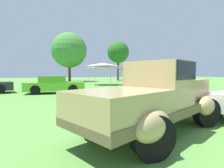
{
  "coord_description": "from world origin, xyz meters",
  "views": [
    {
      "loc": [
        -2.72,
        -3.93,
        1.41
      ],
      "look_at": [
        -0.2,
        3.02,
        0.97
      ],
      "focal_mm": 28.27,
      "sensor_mm": 36.0,
      "label": 1
    }
  ],
  "objects_px": {
    "canopy_tent_center_field": "(103,65)",
    "canopy_tent_right_field": "(133,66)",
    "spectator_between_cars": "(131,80)",
    "spectator_by_row": "(153,80)",
    "feature_pickup_truck": "(156,96)",
    "show_car_burgundy": "(157,82)",
    "show_car_lime": "(55,85)"
  },
  "relations": [
    {
      "from": "show_car_burgundy",
      "to": "canopy_tent_center_field",
      "type": "distance_m",
      "value": 7.79
    },
    {
      "from": "spectator_between_cars",
      "to": "spectator_by_row",
      "type": "xyz_separation_m",
      "value": [
        1.47,
        -0.83,
        0.0
      ]
    },
    {
      "from": "canopy_tent_right_field",
      "to": "spectator_between_cars",
      "type": "bearing_deg",
      "value": -117.98
    },
    {
      "from": "show_car_lime",
      "to": "spectator_by_row",
      "type": "height_order",
      "value": "spectator_by_row"
    },
    {
      "from": "show_car_burgundy",
      "to": "spectator_between_cars",
      "type": "height_order",
      "value": "spectator_between_cars"
    },
    {
      "from": "show_car_burgundy",
      "to": "canopy_tent_right_field",
      "type": "bearing_deg",
      "value": 77.76
    },
    {
      "from": "feature_pickup_truck",
      "to": "canopy_tent_right_field",
      "type": "relative_size",
      "value": 1.63
    },
    {
      "from": "feature_pickup_truck",
      "to": "canopy_tent_right_field",
      "type": "distance_m",
      "value": 20.75
    },
    {
      "from": "spectator_between_cars",
      "to": "spectator_by_row",
      "type": "distance_m",
      "value": 1.69
    },
    {
      "from": "spectator_between_cars",
      "to": "canopy_tent_center_field",
      "type": "height_order",
      "value": "canopy_tent_center_field"
    },
    {
      "from": "spectator_between_cars",
      "to": "canopy_tent_right_field",
      "type": "relative_size",
      "value": 0.6
    },
    {
      "from": "show_car_burgundy",
      "to": "canopy_tent_right_field",
      "type": "xyz_separation_m",
      "value": [
        1.83,
        8.42,
        1.82
      ]
    },
    {
      "from": "canopy_tent_center_field",
      "to": "canopy_tent_right_field",
      "type": "relative_size",
      "value": 1.15
    },
    {
      "from": "canopy_tent_center_field",
      "to": "show_car_burgundy",
      "type": "bearing_deg",
      "value": -66.21
    },
    {
      "from": "canopy_tent_center_field",
      "to": "spectator_between_cars",
      "type": "bearing_deg",
      "value": -93.49
    },
    {
      "from": "canopy_tent_right_field",
      "to": "spectator_by_row",
      "type": "bearing_deg",
      "value": -109.67
    },
    {
      "from": "feature_pickup_truck",
      "to": "show_car_lime",
      "type": "height_order",
      "value": "feature_pickup_truck"
    },
    {
      "from": "feature_pickup_truck",
      "to": "canopy_tent_right_field",
      "type": "bearing_deg",
      "value": 64.59
    },
    {
      "from": "show_car_lime",
      "to": "spectator_between_cars",
      "type": "height_order",
      "value": "spectator_between_cars"
    },
    {
      "from": "feature_pickup_truck",
      "to": "canopy_tent_right_field",
      "type": "height_order",
      "value": "canopy_tent_right_field"
    },
    {
      "from": "show_car_burgundy",
      "to": "canopy_tent_center_field",
      "type": "height_order",
      "value": "canopy_tent_center_field"
    },
    {
      "from": "spectator_by_row",
      "to": "canopy_tent_center_field",
      "type": "relative_size",
      "value": 0.53
    },
    {
      "from": "feature_pickup_truck",
      "to": "canopy_tent_center_field",
      "type": "bearing_deg",
      "value": 76.91
    },
    {
      "from": "feature_pickup_truck",
      "to": "show_car_lime",
      "type": "distance_m",
      "value": 9.87
    },
    {
      "from": "feature_pickup_truck",
      "to": "canopy_tent_center_field",
      "type": "xyz_separation_m",
      "value": [
        4.0,
        17.2,
        1.56
      ]
    },
    {
      "from": "spectator_by_row",
      "to": "show_car_burgundy",
      "type": "bearing_deg",
      "value": 50.89
    },
    {
      "from": "show_car_lime",
      "to": "canopy_tent_center_field",
      "type": "height_order",
      "value": "canopy_tent_center_field"
    },
    {
      "from": "feature_pickup_truck",
      "to": "show_car_lime",
      "type": "relative_size",
      "value": 1.09
    },
    {
      "from": "spectator_between_cars",
      "to": "show_car_lime",
      "type": "bearing_deg",
      "value": 167.99
    },
    {
      "from": "feature_pickup_truck",
      "to": "spectator_by_row",
      "type": "bearing_deg",
      "value": 57.21
    },
    {
      "from": "canopy_tent_right_field",
      "to": "feature_pickup_truck",
      "type": "bearing_deg",
      "value": -115.41
    },
    {
      "from": "feature_pickup_truck",
      "to": "show_car_burgundy",
      "type": "height_order",
      "value": "feature_pickup_truck"
    }
  ]
}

